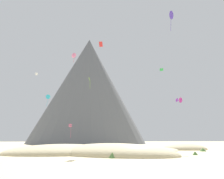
{
  "coord_description": "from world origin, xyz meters",
  "views": [
    {
      "loc": [
        -8.36,
        -35.78,
        2.86
      ],
      "look_at": [
        1.47,
        47.39,
        22.02
      ],
      "focal_mm": 34.6,
      "sensor_mm": 36.0,
      "label": 1
    }
  ],
  "objects_px": {
    "kite_violet_mid": "(177,100)",
    "kite_white_mid": "(36,74)",
    "kite_lime_mid": "(90,80)",
    "bush_low_patch": "(96,148)",
    "bush_scatter_east": "(112,155)",
    "kite_cyan_mid": "(48,97)",
    "kite_rainbow_low": "(70,126)",
    "bush_mid_center": "(203,150)",
    "kite_red_high": "(101,44)",
    "kite_green_mid": "(161,70)",
    "bush_ridge_crest": "(102,151)",
    "kite_indigo_high": "(171,15)",
    "kite_pink_high": "(74,55)",
    "rock_massif": "(88,91)",
    "kite_magenta_mid": "(181,100)",
    "bush_near_right": "(195,153)"
  },
  "relations": [
    {
      "from": "kite_white_mid",
      "to": "bush_ridge_crest",
      "type": "bearing_deg",
      "value": -158.34
    },
    {
      "from": "bush_scatter_east",
      "to": "kite_magenta_mid",
      "type": "relative_size",
      "value": 0.6
    },
    {
      "from": "rock_massif",
      "to": "kite_rainbow_low",
      "type": "distance_m",
      "value": 56.77
    },
    {
      "from": "bush_mid_center",
      "to": "bush_low_patch",
      "type": "bearing_deg",
      "value": 161.67
    },
    {
      "from": "kite_pink_high",
      "to": "kite_violet_mid",
      "type": "xyz_separation_m",
      "value": [
        37.38,
        -20.63,
        -22.97
      ]
    },
    {
      "from": "kite_white_mid",
      "to": "kite_cyan_mid",
      "type": "bearing_deg",
      "value": -20.47
    },
    {
      "from": "bush_mid_center",
      "to": "kite_white_mid",
      "type": "xyz_separation_m",
      "value": [
        -42.32,
        14.7,
        21.37
      ]
    },
    {
      "from": "kite_magenta_mid",
      "to": "kite_pink_high",
      "type": "distance_m",
      "value": 49.14
    },
    {
      "from": "kite_red_high",
      "to": "kite_rainbow_low",
      "type": "height_order",
      "value": "kite_red_high"
    },
    {
      "from": "rock_massif",
      "to": "kite_lime_mid",
      "type": "relative_size",
      "value": 25.85
    },
    {
      "from": "bush_ridge_crest",
      "to": "bush_low_patch",
      "type": "xyz_separation_m",
      "value": [
        -0.71,
        11.89,
        0.04
      ]
    },
    {
      "from": "bush_low_patch",
      "to": "kite_violet_mid",
      "type": "relative_size",
      "value": 1.12
    },
    {
      "from": "bush_low_patch",
      "to": "kite_violet_mid",
      "type": "xyz_separation_m",
      "value": [
        28.44,
        13.28,
        15.47
      ]
    },
    {
      "from": "bush_scatter_east",
      "to": "bush_low_patch",
      "type": "relative_size",
      "value": 0.92
    },
    {
      "from": "bush_low_patch",
      "to": "kite_green_mid",
      "type": "height_order",
      "value": "kite_green_mid"
    },
    {
      "from": "kite_green_mid",
      "to": "kite_lime_mid",
      "type": "bearing_deg",
      "value": -132.4
    },
    {
      "from": "bush_ridge_crest",
      "to": "bush_low_patch",
      "type": "relative_size",
      "value": 1.2
    },
    {
      "from": "kite_red_high",
      "to": "kite_rainbow_low",
      "type": "bearing_deg",
      "value": 143.92
    },
    {
      "from": "kite_cyan_mid",
      "to": "kite_indigo_high",
      "type": "distance_m",
      "value": 59.41
    },
    {
      "from": "bush_low_patch",
      "to": "kite_magenta_mid",
      "type": "bearing_deg",
      "value": 31.07
    },
    {
      "from": "bush_ridge_crest",
      "to": "kite_violet_mid",
      "type": "height_order",
      "value": "kite_violet_mid"
    },
    {
      "from": "kite_magenta_mid",
      "to": "kite_white_mid",
      "type": "relative_size",
      "value": 2.34
    },
    {
      "from": "kite_cyan_mid",
      "to": "kite_rainbow_low",
      "type": "bearing_deg",
      "value": 120.84
    },
    {
      "from": "rock_massif",
      "to": "kite_pink_high",
      "type": "xyz_separation_m",
      "value": [
        -7.06,
        -42.61,
        6.36
      ]
    },
    {
      "from": "bush_ridge_crest",
      "to": "kite_cyan_mid",
      "type": "height_order",
      "value": "kite_cyan_mid"
    },
    {
      "from": "bush_mid_center",
      "to": "kite_red_high",
      "type": "height_order",
      "value": "kite_red_high"
    },
    {
      "from": "kite_lime_mid",
      "to": "kite_white_mid",
      "type": "bearing_deg",
      "value": -27.44
    },
    {
      "from": "bush_ridge_crest",
      "to": "kite_red_high",
      "type": "bearing_deg",
      "value": 88.93
    },
    {
      "from": "kite_indigo_high",
      "to": "kite_white_mid",
      "type": "height_order",
      "value": "kite_indigo_high"
    },
    {
      "from": "bush_scatter_east",
      "to": "kite_red_high",
      "type": "relative_size",
      "value": 0.74
    },
    {
      "from": "kite_pink_high",
      "to": "kite_white_mid",
      "type": "distance_m",
      "value": 33.48
    },
    {
      "from": "kite_rainbow_low",
      "to": "kite_white_mid",
      "type": "relative_size",
      "value": 5.9
    },
    {
      "from": "bush_scatter_east",
      "to": "kite_cyan_mid",
      "type": "xyz_separation_m",
      "value": [
        -20.78,
        60.3,
        20.08
      ]
    },
    {
      "from": "kite_pink_high",
      "to": "kite_white_mid",
      "type": "xyz_separation_m",
      "value": [
        -8.89,
        -27.32,
        -17.19
      ]
    },
    {
      "from": "kite_red_high",
      "to": "kite_cyan_mid",
      "type": "xyz_separation_m",
      "value": [
        -20.31,
        36.63,
        -8.89
      ]
    },
    {
      "from": "bush_mid_center",
      "to": "kite_white_mid",
      "type": "height_order",
      "value": "kite_white_mid"
    },
    {
      "from": "kite_cyan_mid",
      "to": "kite_green_mid",
      "type": "bearing_deg",
      "value": 120.95
    },
    {
      "from": "kite_green_mid",
      "to": "kite_cyan_mid",
      "type": "distance_m",
      "value": 53.19
    },
    {
      "from": "bush_scatter_east",
      "to": "kite_lime_mid",
      "type": "relative_size",
      "value": 0.32
    },
    {
      "from": "kite_indigo_high",
      "to": "bush_near_right",
      "type": "bearing_deg",
      "value": 33.53
    },
    {
      "from": "rock_massif",
      "to": "kite_violet_mid",
      "type": "distance_m",
      "value": 72.07
    },
    {
      "from": "kite_rainbow_low",
      "to": "kite_violet_mid",
      "type": "height_order",
      "value": "kite_violet_mid"
    },
    {
      "from": "bush_ridge_crest",
      "to": "kite_indigo_high",
      "type": "height_order",
      "value": "kite_indigo_high"
    },
    {
      "from": "kite_violet_mid",
      "to": "kite_white_mid",
      "type": "xyz_separation_m",
      "value": [
        -46.26,
        -6.69,
        5.78
      ]
    },
    {
      "from": "kite_green_mid",
      "to": "bush_mid_center",
      "type": "bearing_deg",
      "value": 29.73
    },
    {
      "from": "kite_lime_mid",
      "to": "kite_indigo_high",
      "type": "height_order",
      "value": "kite_indigo_high"
    },
    {
      "from": "bush_near_right",
      "to": "kite_green_mid",
      "type": "xyz_separation_m",
      "value": [
        1.23,
        18.08,
        21.76
      ]
    },
    {
      "from": "kite_lime_mid",
      "to": "kite_violet_mid",
      "type": "bearing_deg",
      "value": 137.03
    },
    {
      "from": "kite_lime_mid",
      "to": "bush_mid_center",
      "type": "bearing_deg",
      "value": 97.26
    },
    {
      "from": "rock_massif",
      "to": "kite_white_mid",
      "type": "bearing_deg",
      "value": -102.84
    }
  ]
}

